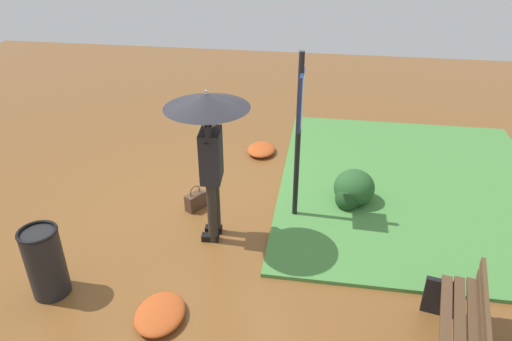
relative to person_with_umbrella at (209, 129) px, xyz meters
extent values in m
plane|color=brown|center=(-0.33, -0.23, -1.55)|extent=(18.00, 18.00, 0.00)
cube|color=#47843D|center=(-1.79, 2.69, -1.53)|extent=(4.80, 4.00, 0.05)
cylinder|color=#2D2823|center=(-0.17, -0.01, -1.12)|extent=(0.12, 0.12, 0.86)
cylinder|color=#2D2823|center=(0.01, -0.01, -1.12)|extent=(0.12, 0.12, 0.86)
cube|color=black|center=(-0.17, -0.05, -1.51)|extent=(0.13, 0.23, 0.08)
cube|color=black|center=(0.01, -0.05, -1.51)|extent=(0.13, 0.23, 0.08)
cube|color=#232328|center=(-0.08, -0.01, -0.37)|extent=(0.40, 0.28, 0.64)
sphere|color=tan|center=(-0.08, -0.01, 0.09)|extent=(0.20, 0.20, 0.20)
ellipsoid|color=black|center=(-0.08, -0.01, 0.12)|extent=(0.20, 0.20, 0.15)
cylinder|color=#232328|center=(-0.29, -0.04, -0.16)|extent=(0.18, 0.13, 0.18)
cylinder|color=#232328|center=(-0.25, -0.05, -0.07)|extent=(0.24, 0.11, 0.33)
cube|color=black|center=(-0.17, -0.03, 0.07)|extent=(0.07, 0.02, 0.14)
cylinder|color=#232328|center=(0.08, -0.01, -0.13)|extent=(0.11, 0.10, 0.09)
cylinder|color=#232328|center=(0.07, 0.00, -0.04)|extent=(0.10, 0.09, 0.23)
cylinder|color=#A5A5AD|center=(0.06, 0.01, 0.27)|extent=(0.02, 0.02, 0.41)
cone|color=black|center=(0.06, 0.01, 0.37)|extent=(0.96, 0.96, 0.16)
sphere|color=#A5A5AD|center=(0.06, 0.01, 0.48)|extent=(0.02, 0.02, 0.02)
cylinder|color=black|center=(-0.70, 0.97, -0.40)|extent=(0.07, 0.07, 2.30)
cube|color=navy|center=(-0.70, 0.99, 0.15)|extent=(0.44, 0.04, 0.70)
cube|color=silver|center=(-0.70, 1.00, 0.15)|extent=(0.38, 0.01, 0.64)
cube|color=#4C3323|center=(-0.67, -0.43, -1.43)|extent=(0.33, 0.28, 0.24)
torus|color=#4C3323|center=(-0.67, -0.43, -1.27)|extent=(0.16, 0.11, 0.18)
cube|color=black|center=(0.86, 2.62, -1.33)|extent=(0.13, 0.36, 0.44)
cube|color=#513823|center=(1.50, 2.50, -1.09)|extent=(1.39, 0.38, 0.04)
cube|color=#513823|center=(1.50, 2.62, -1.09)|extent=(1.39, 0.38, 0.04)
cube|color=#513823|center=(1.50, 2.74, -1.09)|extent=(1.39, 0.38, 0.04)
cube|color=#513823|center=(1.50, 2.79, -0.99)|extent=(1.38, 0.32, 0.10)
cube|color=#513823|center=(1.50, 2.79, -0.85)|extent=(1.38, 0.32, 0.10)
cylinder|color=black|center=(1.20, -1.56, -1.15)|extent=(0.40, 0.40, 0.80)
torus|color=black|center=(1.20, -1.56, -0.74)|extent=(0.42, 0.42, 0.04)
ellipsoid|color=#285628|center=(-1.17, 1.77, -1.29)|extent=(0.58, 0.58, 0.52)
ellipsoid|color=#1E421E|center=(-0.99, 1.69, -1.38)|extent=(0.35, 0.35, 0.35)
ellipsoid|color=#B74C1E|center=(1.40, -0.24, -1.48)|extent=(0.64, 0.51, 0.14)
ellipsoid|color=#B74C1E|center=(-2.56, 0.23, -1.49)|extent=(0.60, 0.48, 0.13)
camera|label=1|loc=(4.74, 1.29, 2.17)|focal=33.05mm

